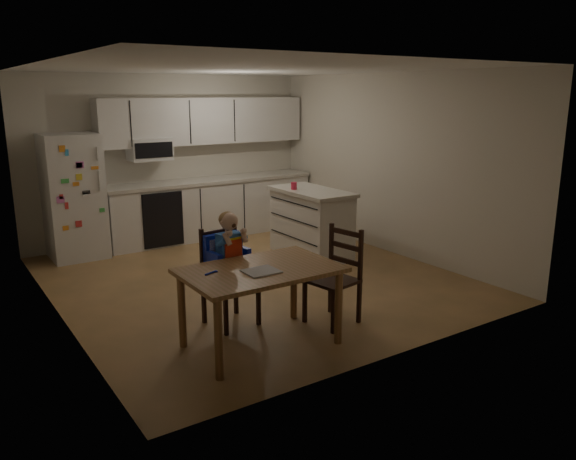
# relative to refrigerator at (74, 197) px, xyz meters

# --- Properties ---
(room) EXTENTS (4.52, 5.01, 2.51)m
(room) POSITION_rel_refrigerator_xyz_m (1.55, -1.67, 0.40)
(room) COLOR olive
(room) RESTS_ON ground
(refrigerator) EXTENTS (0.72, 0.70, 1.70)m
(refrigerator) POSITION_rel_refrigerator_xyz_m (0.00, 0.00, 0.00)
(refrigerator) COLOR silver
(refrigerator) RESTS_ON ground
(kitchen_run) EXTENTS (3.37, 0.62, 2.15)m
(kitchen_run) POSITION_rel_refrigerator_xyz_m (2.05, 0.09, 0.03)
(kitchen_run) COLOR silver
(kitchen_run) RESTS_ON ground
(kitchen_island) EXTENTS (0.66, 1.26, 0.93)m
(kitchen_island) POSITION_rel_refrigerator_xyz_m (2.74, -1.74, -0.38)
(kitchen_island) COLOR silver
(kitchen_island) RESTS_ON ground
(red_cup) EXTENTS (0.08, 0.08, 0.10)m
(red_cup) POSITION_rel_refrigerator_xyz_m (2.55, -1.59, 0.13)
(red_cup) COLOR #E12545
(red_cup) RESTS_ON kitchen_island
(dining_table) EXTENTS (1.36, 0.87, 0.73)m
(dining_table) POSITION_rel_refrigerator_xyz_m (0.67, -3.82, -0.22)
(dining_table) COLOR brown
(dining_table) RESTS_ON ground
(napkin) EXTENTS (0.29, 0.25, 0.01)m
(napkin) POSITION_rel_refrigerator_xyz_m (0.62, -3.92, -0.12)
(napkin) COLOR #B8B8BE
(napkin) RESTS_ON dining_table
(toddler_spoon) EXTENTS (0.12, 0.06, 0.02)m
(toddler_spoon) POSITION_rel_refrigerator_xyz_m (0.23, -3.73, -0.11)
(toddler_spoon) COLOR #1528C4
(toddler_spoon) RESTS_ON dining_table
(chair_booster) EXTENTS (0.47, 0.47, 1.13)m
(chair_booster) POSITION_rel_refrigerator_xyz_m (0.66, -3.21, -0.17)
(chair_booster) COLOR black
(chair_booster) RESTS_ON ground
(chair_side) EXTENTS (0.49, 0.49, 0.95)m
(chair_side) POSITION_rel_refrigerator_xyz_m (1.61, -3.76, -0.31)
(chair_side) COLOR black
(chair_side) RESTS_ON ground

